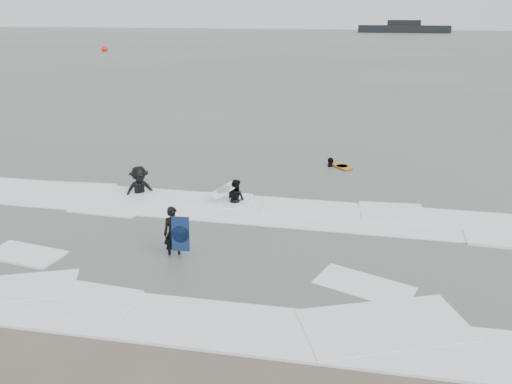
% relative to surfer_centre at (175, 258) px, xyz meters
% --- Properties ---
extents(ground, '(320.00, 320.00, 0.00)m').
position_rel_surfer_centre_xyz_m(ground, '(1.76, -2.27, 0.00)').
color(ground, brown).
rests_on(ground, ground).
extents(sea, '(320.00, 320.00, 0.00)m').
position_rel_surfer_centre_xyz_m(sea, '(1.76, 77.73, 0.06)').
color(sea, '#47544C').
rests_on(sea, ground).
extents(surfer_centre, '(0.66, 0.57, 1.54)m').
position_rel_surfer_centre_xyz_m(surfer_centre, '(0.00, 0.00, 0.00)').
color(surfer_centre, black).
rests_on(surfer_centre, ground).
extents(surfer_wading, '(0.90, 0.85, 1.47)m').
position_rel_surfer_centre_xyz_m(surfer_wading, '(0.71, 4.32, 0.00)').
color(surfer_wading, black).
rests_on(surfer_wading, ground).
extents(surfer_breaker, '(1.43, 1.39, 1.96)m').
position_rel_surfer_centre_xyz_m(surfer_breaker, '(-2.99, 4.46, 0.00)').
color(surfer_breaker, black).
rests_on(surfer_breaker, ground).
extents(surfer_right_near, '(0.76, 1.01, 1.60)m').
position_rel_surfer_centre_xyz_m(surfer_right_near, '(3.76, 9.38, 0.00)').
color(surfer_right_near, black).
rests_on(surfer_right_near, ground).
extents(surf_foam, '(30.03, 9.06, 0.09)m').
position_rel_surfer_centre_xyz_m(surf_foam, '(1.76, 1.43, 0.04)').
color(surf_foam, white).
rests_on(surf_foam, ground).
extents(bodyboards, '(4.97, 10.07, 1.25)m').
position_rel_surfer_centre_xyz_m(bodyboards, '(1.64, 4.45, 0.50)').
color(bodyboards, '#0E1E42').
rests_on(bodyboards, ground).
extents(buoy, '(1.00, 1.00, 1.65)m').
position_rel_surfer_centre_xyz_m(buoy, '(-35.22, 64.06, 0.42)').
color(buoy, red).
rests_on(buoy, ground).
extents(vessel_horizon, '(24.77, 4.42, 3.36)m').
position_rel_surfer_centre_xyz_m(vessel_horizon, '(16.05, 139.28, 1.26)').
color(vessel_horizon, black).
rests_on(vessel_horizon, ground).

